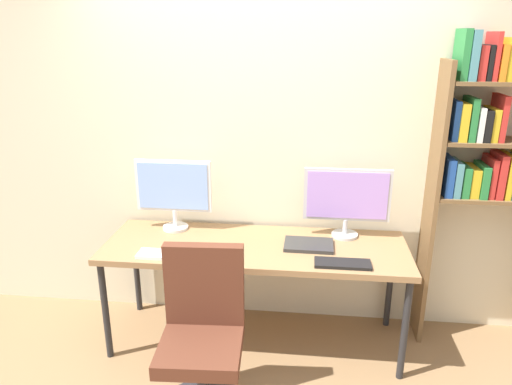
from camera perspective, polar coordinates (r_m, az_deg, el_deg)
wall_back at (r=3.38m, az=0.70°, el=5.38°), size 4.41×0.10×2.60m
desk at (r=3.19m, az=-0.10°, el=-7.18°), size 2.01×0.68×0.74m
bookshelf at (r=3.37m, az=26.13°, el=3.66°), size 0.83×0.28×2.10m
office_chair at (r=2.78m, az=-6.42°, el=-18.54°), size 0.52×0.52×0.99m
monitor_left at (r=3.37m, az=-9.89°, el=0.31°), size 0.54×0.18×0.51m
monitor_right at (r=3.25m, az=10.89°, el=-0.71°), size 0.58×0.18×0.48m
keyboard_left at (r=3.07m, az=-11.14°, el=-7.33°), size 0.32×0.13×0.02m
keyboard_right at (r=2.95m, az=10.39°, el=-8.41°), size 0.34×0.13×0.02m
computer_mouse at (r=3.02m, az=-2.74°, el=-7.27°), size 0.06×0.10×0.03m
laptop_closed at (r=3.15m, az=6.36°, el=-6.28°), size 0.32×0.23×0.02m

